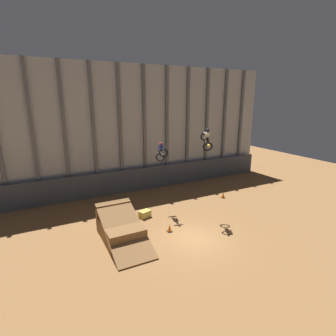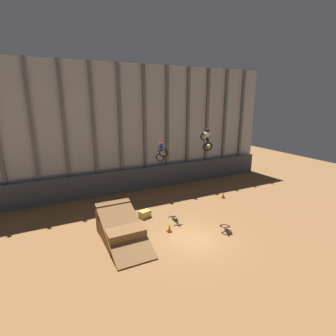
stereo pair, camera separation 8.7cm
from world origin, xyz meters
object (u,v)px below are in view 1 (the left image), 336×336
rider_bike_left_air (161,152)px  rider_bike_right_air (207,139)px  dirt_ramp (120,228)px  traffic_cone_arena_edge (223,195)px  hay_bale_trackside (145,214)px  traffic_cone_near_ramp (170,228)px

rider_bike_left_air → rider_bike_right_air: size_ratio=0.97×
dirt_ramp → rider_bike_left_air: rider_bike_left_air is taller
traffic_cone_arena_edge → hay_bale_trackside: (-8.28, -0.51, -0.00)m
traffic_cone_near_ramp → hay_bale_trackside: size_ratio=0.56×
dirt_ramp → rider_bike_left_air: (4.44, 2.65, 4.30)m
rider_bike_left_air → rider_bike_right_air: 3.79m
traffic_cone_arena_edge → dirt_ramp: bearing=-166.4°
rider_bike_right_air → traffic_cone_near_ramp: 7.04m
rider_bike_left_air → dirt_ramp: bearing=-136.1°
traffic_cone_arena_edge → traffic_cone_near_ramp: bearing=-155.3°
hay_bale_trackside → traffic_cone_near_ramp: bearing=-77.4°
rider_bike_right_air → hay_bale_trackside: size_ratio=1.79×
rider_bike_left_air → traffic_cone_arena_edge: (6.51, 0.00, -4.75)m
dirt_ramp → traffic_cone_near_ramp: bearing=-14.1°
traffic_cone_arena_edge → rider_bike_left_air: bearing=-180.0°
rider_bike_left_air → hay_bale_trackside: rider_bike_left_air is taller
rider_bike_left_air → traffic_cone_near_ramp: size_ratio=3.10×
dirt_ramp → traffic_cone_near_ramp: 3.48m
traffic_cone_arena_edge → rider_bike_right_air: bearing=-147.4°
rider_bike_left_air → traffic_cone_near_ramp: rider_bike_left_air is taller
dirt_ramp → hay_bale_trackside: bearing=38.7°
rider_bike_left_air → traffic_cone_arena_edge: rider_bike_left_air is taller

